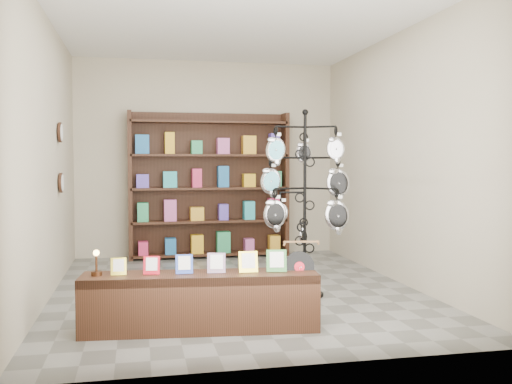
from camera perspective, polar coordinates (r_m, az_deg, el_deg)
ground at (r=6.59m, az=-2.11°, el=-9.69°), size 5.00×5.00×0.00m
room_envelope at (r=6.44m, az=-2.14°, el=6.60°), size 5.00×5.00×5.00m
display_tree at (r=6.15m, az=4.91°, el=0.35°), size 1.05×1.01×2.01m
front_shelf at (r=5.00m, az=-5.56°, el=-10.84°), size 2.04×0.61×0.71m
back_shelving at (r=8.71m, az=-4.68°, el=0.25°), size 2.42×0.36×2.20m
wall_clocks at (r=7.19m, az=-18.96°, el=3.27°), size 0.03×0.24×0.84m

